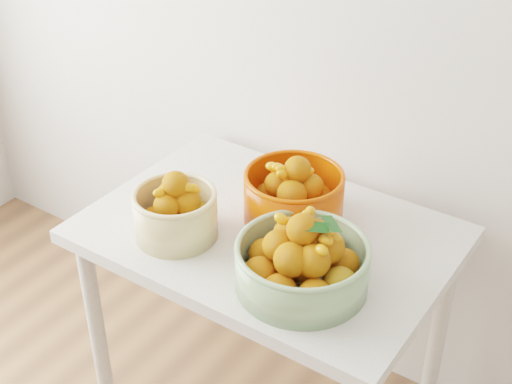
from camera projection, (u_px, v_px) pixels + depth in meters
table at (268, 256)px, 2.04m from camera, size 1.00×0.70×0.75m
bowl_cream at (176, 212)px, 1.93m from camera, size 0.27×0.27×0.20m
bowl_green at (302, 262)px, 1.74m from camera, size 0.34×0.34×0.21m
bowl_orange at (294, 195)px, 1.99m from camera, size 0.34×0.34×0.20m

